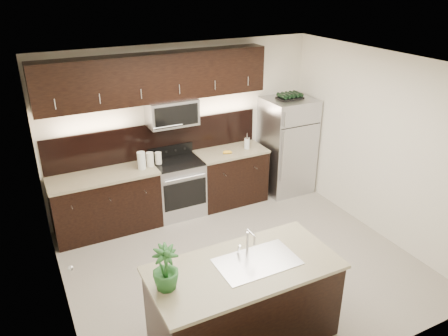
# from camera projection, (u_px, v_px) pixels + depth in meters

# --- Properties ---
(ground) EXTENTS (4.50, 4.50, 0.00)m
(ground) POSITION_uv_depth(u_px,v_px,m) (241.00, 263.00, 6.00)
(ground) COLOR gray
(ground) RESTS_ON ground
(room_walls) EXTENTS (4.52, 4.02, 2.71)m
(room_walls) POSITION_uv_depth(u_px,v_px,m) (237.00, 152.00, 5.23)
(room_walls) COLOR silver
(room_walls) RESTS_ON ground
(counter_run) EXTENTS (3.51, 0.65, 0.94)m
(counter_run) POSITION_uv_depth(u_px,v_px,m) (166.00, 190.00, 6.99)
(counter_run) COLOR black
(counter_run) RESTS_ON ground
(upper_fixtures) EXTENTS (3.49, 0.40, 1.66)m
(upper_fixtures) POSITION_uv_depth(u_px,v_px,m) (158.00, 85.00, 6.44)
(upper_fixtures) COLOR black
(upper_fixtures) RESTS_ON counter_run
(island) EXTENTS (1.96, 0.96, 0.94)m
(island) POSITION_uv_depth(u_px,v_px,m) (244.00, 302.00, 4.62)
(island) COLOR black
(island) RESTS_ON ground
(sink_faucet) EXTENTS (0.84, 0.50, 0.28)m
(sink_faucet) POSITION_uv_depth(u_px,v_px,m) (257.00, 260.00, 4.49)
(sink_faucet) COLOR silver
(sink_faucet) RESTS_ON island
(refrigerator) EXTENTS (0.82, 0.74, 1.70)m
(refrigerator) POSITION_uv_depth(u_px,v_px,m) (287.00, 146.00, 7.71)
(refrigerator) COLOR #B2B2B7
(refrigerator) RESTS_ON ground
(wine_rack) EXTENTS (0.42, 0.26, 0.10)m
(wine_rack) POSITION_uv_depth(u_px,v_px,m) (290.00, 96.00, 7.34)
(wine_rack) COLOR black
(wine_rack) RESTS_ON refrigerator
(plant) EXTENTS (0.30, 0.30, 0.45)m
(plant) POSITION_uv_depth(u_px,v_px,m) (165.00, 268.00, 4.03)
(plant) COLOR #235925
(plant) RESTS_ON island
(canisters) EXTENTS (0.39, 0.17, 0.27)m
(canisters) POSITION_uv_depth(u_px,v_px,m) (148.00, 160.00, 6.62)
(canisters) COLOR silver
(canisters) RESTS_ON counter_run
(french_press) EXTENTS (0.10, 0.10, 0.27)m
(french_press) POSITION_uv_depth(u_px,v_px,m) (247.00, 143.00, 7.31)
(french_press) COLOR silver
(french_press) RESTS_ON counter_run
(bananas) EXTENTS (0.18, 0.16, 0.05)m
(bananas) POSITION_uv_depth(u_px,v_px,m) (225.00, 152.00, 7.14)
(bananas) COLOR gold
(bananas) RESTS_ON counter_run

